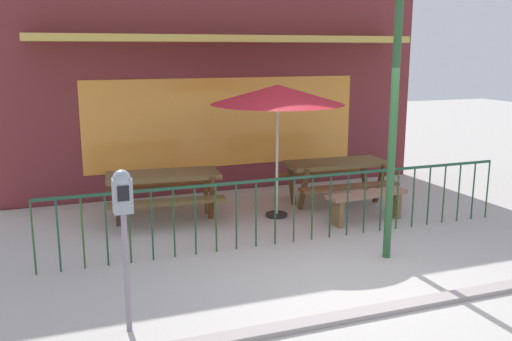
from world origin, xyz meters
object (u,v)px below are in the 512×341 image
Objects in this scene: parking_meter_near at (123,208)px; street_lamp at (397,54)px; picnic_table_right at (336,170)px; patio_umbrella at (278,95)px; patio_bench at (367,200)px; picnic_table_left at (163,183)px.

street_lamp is at bearing 13.29° from parking_meter_near.
parking_meter_near is at bearing -140.22° from picnic_table_right.
patio_umbrella is 1.53× the size of patio_bench.
patio_bench is at bearing -31.10° from patio_umbrella.
street_lamp reaches higher than patio_umbrella.
parking_meter_near is (-2.84, -3.07, -0.76)m from patio_umbrella.
street_lamp is at bearing -48.06° from picnic_table_left.
picnic_table_right is at bearing 88.24° from patio_bench.
picnic_table_right is 0.85× the size of patio_umbrella.
patio_bench is at bearing 29.42° from parking_meter_near.
parking_meter_near is 0.40× the size of street_lamp.
parking_meter_near reaches higher than patio_bench.
picnic_table_right is 1.13× the size of parking_meter_near.
street_lamp reaches higher than patio_bench.
picnic_table_right is at bearing 16.01° from patio_umbrella.
picnic_table_left is 1.35× the size of patio_bench.
picnic_table_left is at bearing 164.82° from patio_umbrella.
patio_bench is at bearing 68.26° from street_lamp.
parking_meter_near reaches higher than picnic_table_left.
picnic_table_left is at bearing 73.43° from parking_meter_near.
picnic_table_left is at bearing 177.89° from picnic_table_right.
patio_bench is 4.79m from parking_meter_near.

